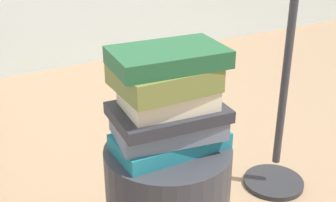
{
  "coord_description": "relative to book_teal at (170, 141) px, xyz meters",
  "views": [
    {
      "loc": [
        -0.52,
        -0.93,
        1.08
      ],
      "look_at": [
        0.0,
        0.0,
        0.59
      ],
      "focal_mm": 48.72,
      "sensor_mm": 36.0,
      "label": 1
    }
  ],
  "objects": [
    {
      "name": "book_teal",
      "position": [
        0.0,
        0.0,
        0.0
      ],
      "size": [
        0.3,
        0.16,
        0.04
      ],
      "primitive_type": "cube",
      "rotation": [
        0.0,
        0.0,
        0.0
      ],
      "color": "#1E727F",
      "rests_on": "side_table"
    },
    {
      "name": "book_slate",
      "position": [
        -0.01,
        0.0,
        0.05
      ],
      "size": [
        0.3,
        0.21,
        0.05
      ],
      "primitive_type": "cube",
      "rotation": [
        0.0,
        0.0,
        -0.15
      ],
      "color": "slate",
      "rests_on": "book_teal"
    },
    {
      "name": "book_charcoal",
      "position": [
        -0.0,
        0.0,
        0.09
      ],
      "size": [
        0.3,
        0.22,
        0.03
      ],
      "primitive_type": "cube",
      "rotation": [
        0.0,
        0.0,
        -0.08
      ],
      "color": "#28282D",
      "rests_on": "book_slate"
    },
    {
      "name": "book_cream",
      "position": [
        -0.01,
        -0.0,
        0.13
      ],
      "size": [
        0.24,
        0.18,
        0.05
      ],
      "primitive_type": "cube",
      "rotation": [
        0.0,
        0.0,
        -0.09
      ],
      "color": "beige",
      "rests_on": "book_charcoal"
    },
    {
      "name": "book_olive",
      "position": [
        -0.01,
        0.01,
        0.19
      ],
      "size": [
        0.24,
        0.21,
        0.06
      ],
      "primitive_type": "cube",
      "rotation": [
        0.0,
        0.0,
        -0.01
      ],
      "color": "olive",
      "rests_on": "book_cream"
    },
    {
      "name": "book_forest",
      "position": [
        -0.01,
        0.0,
        0.24
      ],
      "size": [
        0.3,
        0.2,
        0.04
      ],
      "primitive_type": "cube",
      "rotation": [
        0.0,
        0.0,
        -0.09
      ],
      "color": "#1E512D",
      "rests_on": "book_olive"
    }
  ]
}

